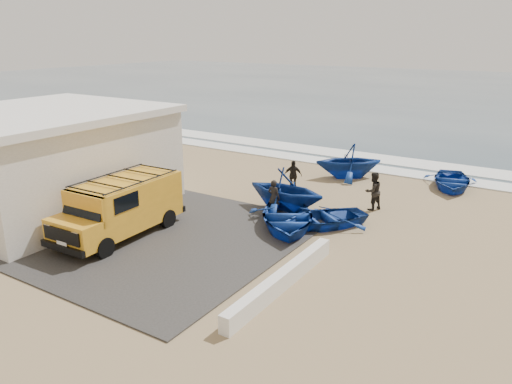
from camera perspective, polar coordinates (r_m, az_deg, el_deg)
The scene contains 16 objects.
ground at distance 20.20m, azimuth -5.16°, elevation -3.80°, with size 160.00×160.00×0.00m, color #967E57.
slab at distance 20.07m, azimuth -13.21°, elevation -4.28°, with size 12.00×10.00×0.05m, color #383633.
ocean at distance 72.14m, azimuth 23.50°, elevation 10.33°, with size 180.00×88.00×0.01m, color #385166.
surf_line at distance 30.12m, azimuth 8.88°, elevation 3.33°, with size 180.00×1.60×0.06m, color white.
surf_wash at distance 32.37m, azimuth 10.69°, elevation 4.21°, with size 180.00×2.20×0.04m, color white.
building at distance 23.58m, azimuth -23.04°, elevation 3.49°, with size 8.40×9.40×4.30m.
parapet at distance 15.27m, azimuth 3.01°, elevation -10.01°, with size 0.35×6.00×0.55m, color silver.
van at distance 19.41m, azimuth -15.15°, elevation -1.49°, with size 2.25×5.28×2.24m.
boat_near_left at distance 19.73m, azimuth 3.52°, elevation -2.91°, with size 3.06×4.29×0.89m, color #123894.
boat_near_right at distance 20.09m, azimuth 7.86°, elevation -2.92°, with size 2.47×3.45×0.72m, color #123894.
boat_mid_left at distance 21.56m, azimuth 3.40°, elevation 0.29°, with size 3.08×3.57×1.88m, color #123894.
boat_far_left at distance 27.01m, azimuth 10.53°, elevation 3.53°, with size 3.00×3.48×1.83m, color #123894.
boat_far_right at distance 26.64m, azimuth 21.42°, elevation 1.20°, with size 2.62×3.66×0.76m, color #123894.
fisherman_front at distance 21.02m, azimuth 2.05°, elevation -0.63°, with size 0.56×0.37×1.54m, color black.
fisherman_middle at distance 22.24m, azimuth 13.24°, elevation 0.10°, with size 0.81×0.63×1.67m, color black.
fisherman_back at distance 24.40m, azimuth 4.23°, elevation 1.89°, with size 0.89×0.37×1.52m, color black.
Camera 1 is at (11.60, -14.82, 7.34)m, focal length 35.00 mm.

